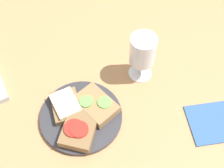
# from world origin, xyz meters

# --- Properties ---
(wooden_table) EXTENTS (1.40, 1.40, 0.03)m
(wooden_table) POSITION_xyz_m (0.00, 0.00, 0.01)
(wooden_table) COLOR #B27F51
(wooden_table) RESTS_ON ground
(plate) EXTENTS (0.21, 0.21, 0.01)m
(plate) POSITION_xyz_m (-0.05, -0.07, 0.04)
(plate) COLOR #333338
(plate) RESTS_ON wooden_table
(sandwich_with_cucumber) EXTENTS (0.10, 0.12, 0.03)m
(sandwich_with_cucumber) POSITION_xyz_m (-0.01, -0.06, 0.06)
(sandwich_with_cucumber) COLOR #937047
(sandwich_with_cucumber) RESTS_ON plate
(sandwich_with_cheese) EXTENTS (0.08, 0.10, 0.03)m
(sandwich_with_cheese) POSITION_xyz_m (-0.07, -0.03, 0.06)
(sandwich_with_cheese) COLOR brown
(sandwich_with_cheese) RESTS_ON plate
(sandwich_with_tomato) EXTENTS (0.13, 0.13, 0.03)m
(sandwich_with_tomato) POSITION_xyz_m (-0.07, -0.11, 0.06)
(sandwich_with_tomato) COLOR brown
(sandwich_with_tomato) RESTS_ON plate
(wine_glass) EXTENTS (0.07, 0.07, 0.14)m
(wine_glass) POSITION_xyz_m (0.15, -0.01, 0.12)
(wine_glass) COLOR white
(wine_glass) RESTS_ON wooden_table
(napkin) EXTENTS (0.15, 0.15, 0.00)m
(napkin) POSITION_xyz_m (0.24, -0.23, 0.03)
(napkin) COLOR #33598C
(napkin) RESTS_ON wooden_table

